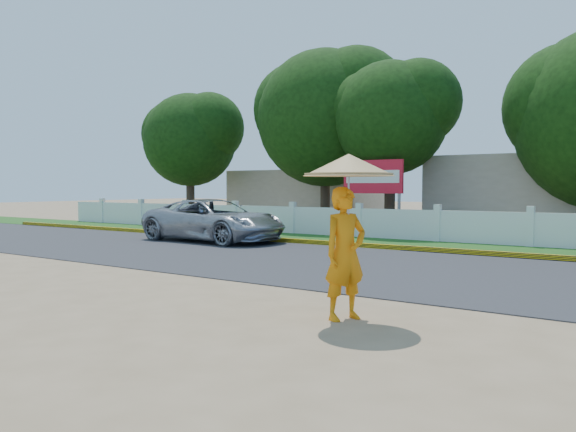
# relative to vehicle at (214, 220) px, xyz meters

# --- Properties ---
(ground) EXTENTS (120.00, 120.00, 0.00)m
(ground) POSITION_rel_vehicle_xyz_m (6.53, -7.03, -0.74)
(ground) COLOR #9E8460
(ground) RESTS_ON ground
(road) EXTENTS (60.00, 7.00, 0.02)m
(road) POSITION_rel_vehicle_xyz_m (6.53, -2.53, -0.73)
(road) COLOR #38383A
(road) RESTS_ON ground
(grass_verge) EXTENTS (60.00, 3.50, 0.03)m
(grass_verge) POSITION_rel_vehicle_xyz_m (6.53, 2.72, -0.72)
(grass_verge) COLOR #2D601E
(grass_verge) RESTS_ON ground
(curb) EXTENTS (40.00, 0.18, 0.16)m
(curb) POSITION_rel_vehicle_xyz_m (6.53, 1.02, -0.66)
(curb) COLOR yellow
(curb) RESTS_ON ground
(fence) EXTENTS (40.00, 0.10, 1.10)m
(fence) POSITION_rel_vehicle_xyz_m (6.53, 4.17, -0.19)
(fence) COLOR silver
(fence) RESTS_ON ground
(building_near) EXTENTS (10.00, 6.00, 3.20)m
(building_near) POSITION_rel_vehicle_xyz_m (9.53, 10.97, 0.86)
(building_near) COLOR #B7AD99
(building_near) RESTS_ON ground
(building_far) EXTENTS (8.00, 5.00, 2.80)m
(building_far) POSITION_rel_vehicle_xyz_m (-3.47, 11.97, 0.66)
(building_far) COLOR #B7AD99
(building_far) RESTS_ON ground
(vehicle) EXTENTS (5.45, 2.73, 1.48)m
(vehicle) POSITION_rel_vehicle_xyz_m (0.00, 0.00, 0.00)
(vehicle) COLOR #A1A3A8
(vehicle) RESTS_ON ground
(monk_with_parasol) EXTENTS (1.31, 1.31, 2.38)m
(monk_with_parasol) POSITION_rel_vehicle_xyz_m (9.30, -7.62, 0.81)
(monk_with_parasol) COLOR orange
(monk_with_parasol) RESTS_ON ground
(billboard) EXTENTS (2.50, 0.13, 2.95)m
(billboard) POSITION_rel_vehicle_xyz_m (3.55, 5.26, 1.40)
(billboard) COLOR gray
(billboard) RESTS_ON ground
(tree_row) EXTENTS (33.89, 8.12, 8.93)m
(tree_row) POSITION_rel_vehicle_xyz_m (8.55, 7.49, 4.16)
(tree_row) COLOR #473828
(tree_row) RESTS_ON ground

